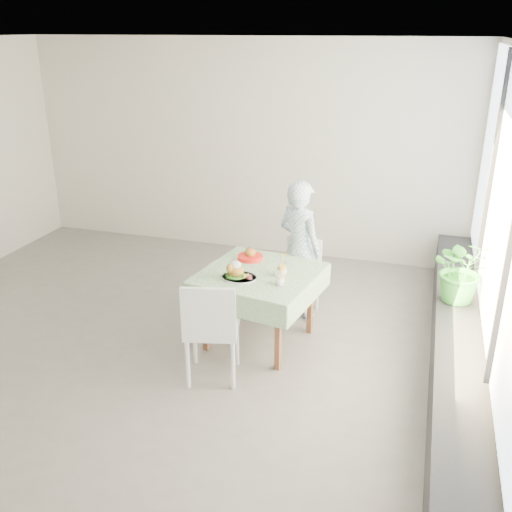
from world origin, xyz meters
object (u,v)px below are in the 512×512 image
(cafe_table, at_px, (259,299))
(main_dish, at_px, (237,273))
(juice_cup_orange, at_px, (282,270))
(chair_far, at_px, (299,292))
(potted_plant, at_px, (463,269))
(diner, at_px, (300,249))
(chair_near, at_px, (213,348))

(cafe_table, bearing_deg, main_dish, -128.39)
(juice_cup_orange, bearing_deg, cafe_table, 173.55)
(chair_far, height_order, potted_plant, potted_plant)
(diner, height_order, juice_cup_orange, diner)
(main_dish, bearing_deg, chair_near, -95.76)
(cafe_table, distance_m, chair_near, 0.77)
(chair_near, relative_size, main_dish, 2.87)
(chair_near, distance_m, diner, 1.56)
(cafe_table, relative_size, potted_plant, 1.89)
(main_dish, xyz_separation_m, juice_cup_orange, (0.38, 0.17, 0.01))
(chair_far, bearing_deg, diner, 142.19)
(cafe_table, distance_m, chair_far, 0.77)
(diner, xyz_separation_m, juice_cup_orange, (0.00, -0.74, 0.07))
(chair_near, bearing_deg, cafe_table, 73.83)
(diner, bearing_deg, potted_plant, -160.94)
(chair_near, height_order, main_dish, chair_near)
(chair_far, height_order, chair_near, chair_near)
(chair_near, height_order, juice_cup_orange, juice_cup_orange)
(main_dish, xyz_separation_m, potted_plant, (1.99, 0.65, 0.02))
(chair_near, height_order, diner, diner)
(cafe_table, xyz_separation_m, juice_cup_orange, (0.22, -0.03, 0.34))
(potted_plant, bearing_deg, juice_cup_orange, -163.44)
(chair_far, xyz_separation_m, juice_cup_orange, (-0.01, -0.73, 0.56))
(juice_cup_orange, bearing_deg, chair_near, -121.96)
(cafe_table, relative_size, juice_cup_orange, 4.45)
(chair_far, height_order, main_dish, main_dish)
(cafe_table, height_order, potted_plant, potted_plant)
(cafe_table, xyz_separation_m, chair_far, (0.24, 0.70, -0.21))
(potted_plant, bearing_deg, diner, 170.89)
(chair_near, distance_m, main_dish, 0.73)
(cafe_table, relative_size, diner, 0.81)
(diner, distance_m, juice_cup_orange, 0.74)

